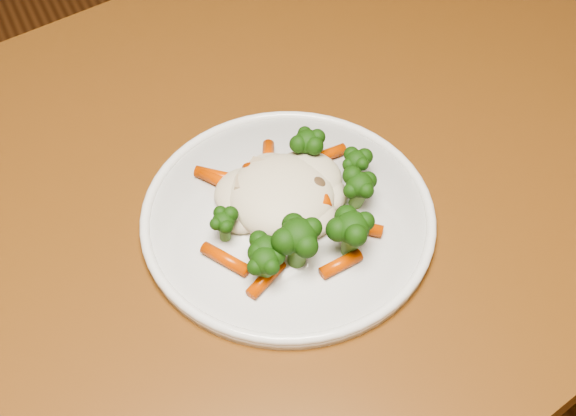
# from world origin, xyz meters

# --- Properties ---
(dining_table) EXTENTS (1.19, 0.90, 0.75)m
(dining_table) POSITION_xyz_m (0.03, -0.13, 0.64)
(dining_table) COLOR brown
(dining_table) RESTS_ON ground
(plate) EXTENTS (0.29, 0.29, 0.01)m
(plate) POSITION_xyz_m (-0.03, -0.22, 0.76)
(plate) COLOR white
(plate) RESTS_ON dining_table
(meal) EXTENTS (0.20, 0.18, 0.05)m
(meal) POSITION_xyz_m (-0.03, -0.22, 0.78)
(meal) COLOR beige
(meal) RESTS_ON plate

